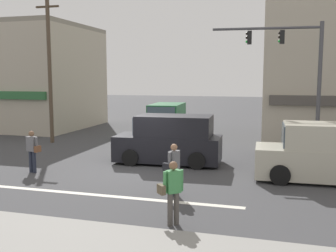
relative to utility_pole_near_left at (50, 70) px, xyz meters
The scene contains 11 objects.
ground_plane 9.74m from the utility_pole_near_left, 35.13° to the right, with size 120.00×120.00×0.00m, color #3D3D3F.
lane_marking_stripe 11.93m from the utility_pole_near_left, 49.95° to the right, with size 9.00×0.24×0.01m, color silver.
building_left_block 8.73m from the utility_pole_near_left, 137.24° to the left, with size 10.57×8.61×7.48m.
utility_pole_near_left is the anchor object (origin of this frame).
traffic_light_mast 13.31m from the utility_pole_near_left, ahead, with size 4.88×0.52×6.20m.
van_crossing_center 7.48m from the utility_pole_near_left, 29.29° to the left, with size 2.24×4.70×2.11m.
van_crossing_rightbound 9.24m from the utility_pole_near_left, 22.99° to the right, with size 4.68×2.21×2.11m.
van_approaching_near 15.26m from the utility_pole_near_left, 18.65° to the right, with size 4.66×2.16×2.11m.
pedestrian_foreground_with_bag 14.77m from the utility_pole_near_left, 46.11° to the right, with size 0.62×0.54×1.67m.
pedestrian_mid_crossing 7.95m from the utility_pole_near_left, 63.65° to the right, with size 0.67×0.37×1.67m.
pedestrian_far_side 12.66m from the utility_pole_near_left, 40.18° to the right, with size 0.48×0.66×1.67m.
Camera 1 is at (5.31, -14.67, 3.79)m, focal length 42.00 mm.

